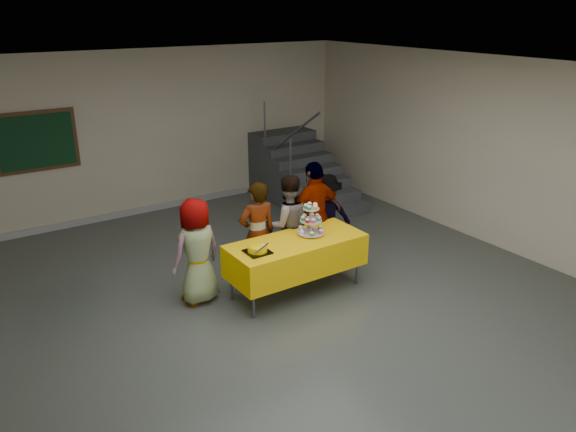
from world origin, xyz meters
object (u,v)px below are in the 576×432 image
bear_cake (257,248)px  schoolchild_a (197,251)px  staircase (298,174)px  cupcake_stand (311,221)px  schoolchild_c (288,225)px  schoolchild_b (257,234)px  bake_table (296,255)px  schoolchild_e (326,217)px  noticeboard (36,142)px  schoolchild_d (315,216)px

bear_cake → schoolchild_a: 0.82m
schoolchild_a → staircase: (3.52, 2.81, -0.22)m
cupcake_stand → bear_cake: cupcake_stand is taller
schoolchild_c → cupcake_stand: bearing=109.6°
bear_cake → schoolchild_b: 0.66m
bake_table → schoolchild_e: schoolchild_e is taller
noticeboard → staircase: bearing=-10.2°
schoolchild_d → staircase: bearing=-124.5°
schoolchild_a → schoolchild_e: 2.24m
bake_table → schoolchild_c: (0.25, 0.58, 0.19)m
schoolchild_a → schoolchild_d: (1.88, -0.01, 0.10)m
bake_table → noticeboard: (-2.34, 4.16, 1.04)m
bake_table → schoolchild_b: size_ratio=1.25×
bake_table → schoolchild_b: bearing=120.7°
bake_table → staircase: size_ratio=0.78×
schoolchild_a → schoolchild_c: bearing=170.8°
bear_cake → cupcake_stand: bearing=7.3°
cupcake_stand → staircase: 3.87m
cupcake_stand → staircase: (2.03, 3.27, -0.47)m
noticeboard → bear_cake: bearing=-68.0°
cupcake_stand → schoolchild_b: size_ratio=0.30×
staircase → cupcake_stand: bearing=-121.8°
bake_table → schoolchild_b: (-0.30, 0.51, 0.19)m
staircase → schoolchild_a: bearing=-141.4°
staircase → schoolchild_b: bearing=-132.8°
schoolchild_a → schoolchild_d: bearing=168.3°
bake_table → schoolchild_c: 0.66m
schoolchild_b → noticeboard: noticeboard is taller
schoolchild_a → staircase: staircase is taller
bear_cake → schoolchild_a: bearing=134.7°
noticeboard → schoolchild_a: bearing=-72.7°
bear_cake → schoolchild_a: (-0.57, 0.58, -0.12)m
schoolchild_b → staircase: (2.61, 2.82, -0.26)m
schoolchild_a → schoolchild_e: (2.23, 0.18, -0.04)m
bear_cake → noticeboard: size_ratio=0.28×
cupcake_stand → schoolchild_c: bearing=93.8°
staircase → noticeboard: (-4.65, 0.84, 1.11)m
bake_table → bear_cake: 0.69m
cupcake_stand → staircase: bearing=58.2°
schoolchild_c → noticeboard: (-2.59, 3.59, 0.85)m
schoolchild_a → staircase: size_ratio=0.59×
schoolchild_a → noticeboard: noticeboard is taller
cupcake_stand → bear_cake: bearing=-172.7°
noticeboard → schoolchild_d: bearing=-50.4°
schoolchild_d → schoolchild_c: bearing=-13.4°
schoolchild_d → bake_table: bearing=32.6°
bake_table → schoolchild_d: bearing=37.0°
schoolchild_d → noticeboard: bearing=-54.9°
bear_cake → schoolchild_e: 1.83m
schoolchild_c → schoolchild_d: bearing=-173.1°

